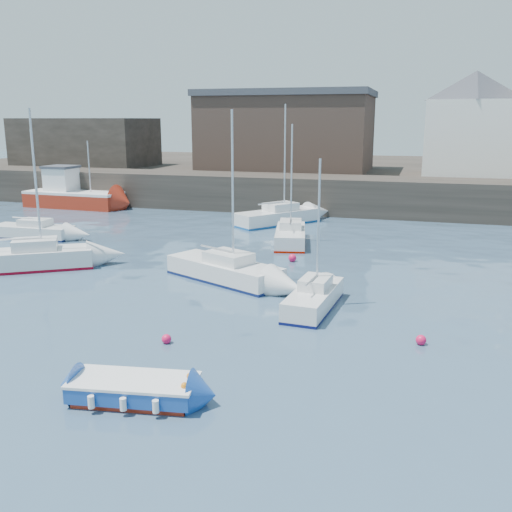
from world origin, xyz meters
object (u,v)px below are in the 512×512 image
(sailboat_e, at_px, (33,231))
(fishing_boat, at_px, (72,194))
(sailboat_b, at_px, (225,270))
(buoy_mid, at_px, (421,344))
(sailboat_c, at_px, (314,298))
(buoy_far, at_px, (292,261))
(blue_dinghy, at_px, (134,389))
(sailboat_f, at_px, (290,235))
(buoy_near, at_px, (167,343))
(sailboat_a, at_px, (31,258))
(sailboat_h, at_px, (278,216))

(sailboat_e, bearing_deg, fishing_boat, 113.29)
(sailboat_b, distance_m, buoy_mid, 11.00)
(sailboat_c, bearing_deg, sailboat_e, 156.27)
(buoy_mid, bearing_deg, sailboat_e, 154.62)
(sailboat_e, distance_m, buoy_far, 18.10)
(blue_dinghy, bearing_deg, buoy_mid, 40.64)
(buoy_mid, relative_size, buoy_far, 0.83)
(sailboat_e, bearing_deg, blue_dinghy, -46.68)
(sailboat_f, bearing_deg, buoy_far, -75.56)
(fishing_boat, relative_size, sailboat_f, 1.21)
(buoy_far, bearing_deg, buoy_near, -97.09)
(buoy_mid, bearing_deg, buoy_near, -164.30)
(fishing_boat, relative_size, sailboat_c, 1.46)
(sailboat_f, distance_m, buoy_far, 4.83)
(fishing_boat, relative_size, sailboat_b, 1.10)
(blue_dinghy, relative_size, fishing_boat, 0.41)
(blue_dinghy, height_order, sailboat_a, sailboat_a)
(sailboat_c, xyz_separation_m, buoy_near, (-4.27, -5.20, -0.47))
(blue_dinghy, height_order, fishing_boat, fishing_boat)
(sailboat_a, height_order, sailboat_c, sailboat_a)
(blue_dinghy, height_order, sailboat_c, sailboat_c)
(fishing_boat, bearing_deg, sailboat_f, -23.17)
(sailboat_f, bearing_deg, sailboat_e, -169.23)
(sailboat_f, bearing_deg, sailboat_b, -96.91)
(sailboat_a, xyz_separation_m, buoy_mid, (19.88, -4.95, -0.58))
(sailboat_h, bearing_deg, blue_dinghy, -83.78)
(buoy_mid, bearing_deg, sailboat_c, 147.38)
(sailboat_e, height_order, sailboat_h, sailboat_h)
(buoy_near, bearing_deg, sailboat_f, 88.68)
(sailboat_c, xyz_separation_m, sailboat_e, (-20.71, 9.10, -0.01))
(sailboat_f, relative_size, buoy_near, 21.40)
(buoy_far, bearing_deg, sailboat_b, -116.53)
(blue_dinghy, relative_size, buoy_near, 10.76)
(blue_dinghy, xyz_separation_m, sailboat_c, (3.31, 9.35, 0.10))
(buoy_near, xyz_separation_m, buoy_mid, (8.62, 2.42, 0.00))
(sailboat_e, relative_size, sailboat_f, 0.96)
(sailboat_a, bearing_deg, sailboat_b, 4.55)
(sailboat_b, bearing_deg, sailboat_c, -31.03)
(buoy_mid, bearing_deg, sailboat_a, 166.02)
(buoy_near, bearing_deg, sailboat_a, 146.79)
(sailboat_h, xyz_separation_m, buoy_far, (3.70, -11.10, -0.57))
(sailboat_c, relative_size, sailboat_e, 0.87)
(fishing_boat, xyz_separation_m, sailboat_f, (22.33, -9.55, -0.61))
(sailboat_f, bearing_deg, fishing_boat, 156.83)
(sailboat_f, bearing_deg, buoy_near, -91.32)
(fishing_boat, bearing_deg, sailboat_c, -39.84)
(fishing_boat, bearing_deg, sailboat_h, -8.89)
(sailboat_b, height_order, sailboat_h, sailboat_h)
(buoy_near, bearing_deg, sailboat_h, 95.00)
(sailboat_h, bearing_deg, buoy_near, -85.00)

